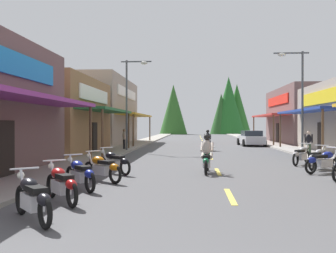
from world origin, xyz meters
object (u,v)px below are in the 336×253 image
Objects in this scene: motorcycle_parked_right_4 at (324,161)px; motorcycle_parked_right_6 at (301,155)px; streetlamp_left at (131,92)px; streetlamp_right at (297,88)px; motorcycle_parked_left_2 at (80,173)px; parked_car_curbside at (251,138)px; motorcycle_parked_left_3 at (102,167)px; pedestrian_browsing at (309,141)px; motorcycle_parked_right_5 at (317,158)px; motorcycle_parked_left_0 at (33,197)px; rider_cruising_lead at (207,157)px; motorcycle_parked_left_4 at (114,162)px; motorcycle_parked_left_1 at (61,183)px; rider_cruising_trailing at (208,142)px; pedestrian_waiting at (124,138)px.

motorcycle_parked_right_6 is at bearing 58.99° from motorcycle_parked_right_4.
streetlamp_right is (11.06, -2.75, -0.01)m from streetlamp_left.
motorcycle_parked_right_6 is 11.58m from motorcycle_parked_left_2.
parked_car_curbside is at bearing 96.53° from streetlamp_right.
streetlamp_left is 15.34m from motorcycle_parked_left_3.
motorcycle_parked_right_6 is 1.15× the size of pedestrian_browsing.
streetlamp_left reaches higher than motorcycle_parked_right_5.
motorcycle_parked_left_2 is at bearing -37.97° from motorcycle_parked_left_0.
streetlamp_right reaches higher than parked_car_curbside.
motorcycle_parked_left_4 is at bearing 102.77° from rider_cruising_lead.
motorcycle_parked_right_4 is (-1.32, -9.13, -3.78)m from streetlamp_right.
motorcycle_parked_right_4 is 8.98m from pedestrian_browsing.
streetlamp_left is 3.68× the size of motorcycle_parked_right_5.
motorcycle_parked_left_0 is 5.45m from motorcycle_parked_left_3.
rider_cruising_trailing reaches higher than motorcycle_parked_left_1.
pedestrian_browsing is (6.11, -4.35, 0.24)m from rider_cruising_trailing.
streetlamp_left is at bearing 166.06° from streetlamp_right.
rider_cruising_trailing is (4.15, 13.97, 0.17)m from motorcycle_parked_left_4.
motorcycle_parked_right_4 is 1.09× the size of motorcycle_parked_left_2.
parked_car_curbside is (-0.15, 18.75, 0.20)m from motorcycle_parked_right_5.
motorcycle_parked_left_1 is 1.95m from motorcycle_parked_left_2.
motorcycle_parked_right_5 is at bearing 50.67° from motorcycle_parked_right_4.
motorcycle_parked_left_2 is 1.10× the size of pedestrian_browsing.
pedestrian_browsing is (1.72, 7.30, 0.41)m from motorcycle_parked_right_5.
pedestrian_browsing is at bearing 16.52° from motorcycle_parked_right_6.
streetlamp_right is 15.88m from motorcycle_parked_left_3.
pedestrian_waiting is at bearing 97.42° from motorcycle_parked_right_4.
motorcycle_parked_right_5 is at bearing -46.33° from streetlamp_left.
motorcycle_parked_left_3 is at bearing 157.08° from parked_car_curbside.
pedestrian_browsing reaches higher than motorcycle_parked_right_6.
motorcycle_parked_left_4 is (1.41, -12.73, -3.78)m from streetlamp_left.
parked_car_curbside is at bearing -166.26° from pedestrian_waiting.
rider_cruising_trailing is at bearing 146.12° from parked_car_curbside.
streetlamp_right reaches higher than motorcycle_parked_right_6.
motorcycle_parked_right_6 is 5.90m from pedestrian_browsing.
motorcycle_parked_right_6 is 12.89m from motorcycle_parked_left_1.
pedestrian_browsing is (10.24, 11.68, 0.41)m from motorcycle_parked_left_3.
parked_car_curbside is (-1.88, 11.45, -0.21)m from pedestrian_browsing.
motorcycle_parked_right_5 is 1.06× the size of motorcycle_parked_left_3.
pedestrian_browsing is (6.61, 9.09, 0.24)m from rider_cruising_lead.
streetlamp_right is 3.67× the size of motorcycle_parked_right_6.
motorcycle_parked_left_4 is (0.14, 5.66, 0.00)m from motorcycle_parked_left_1.
motorcycle_parked_right_5 and motorcycle_parked_left_3 have the same top height.
pedestrian_waiting reaches higher than motorcycle_parked_left_4.
streetlamp_left is 3.08× the size of rider_cruising_lead.
rider_cruising_trailing reaches higher than motorcycle_parked_left_2.
rider_cruising_lead is 14.62m from pedestrian_waiting.
motorcycle_parked_left_0 is (-8.63, -9.83, 0.00)m from motorcycle_parked_right_5.
pedestrian_browsing reaches higher than parked_car_curbside.
rider_cruising_lead is (3.65, 0.52, 0.17)m from motorcycle_parked_left_4.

